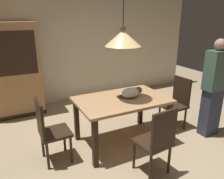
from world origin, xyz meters
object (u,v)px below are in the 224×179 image
(hutch_bookcase, at_px, (11,73))
(person_standing, at_px, (214,89))
(chair_left_side, at_px, (49,129))
(dining_table, at_px, (122,105))
(chair_near_front, at_px, (157,139))
(cat_sleeping, at_px, (132,92))
(chair_right_side, at_px, (177,101))
(pendant_lamp, at_px, (123,38))

(hutch_bookcase, height_order, person_standing, hutch_bookcase)
(hutch_bookcase, xyz_separation_m, person_standing, (2.91, -2.34, -0.07))
(hutch_bookcase, bearing_deg, person_standing, -38.84)
(chair_left_side, relative_size, person_standing, 0.57)
(chair_left_side, xyz_separation_m, hutch_bookcase, (-0.31, 1.89, 0.38))
(dining_table, xyz_separation_m, person_standing, (1.47, -0.45, 0.17))
(chair_near_front, bearing_deg, person_standing, 16.40)
(chair_near_front, height_order, cat_sleeping, chair_near_front)
(chair_near_front, height_order, person_standing, person_standing)
(dining_table, height_order, person_standing, person_standing)
(chair_right_side, distance_m, chair_left_side, 2.26)
(cat_sleeping, xyz_separation_m, person_standing, (1.30, -0.45, -0.01))
(chair_right_side, relative_size, chair_near_front, 1.00)
(chair_right_side, height_order, person_standing, person_standing)
(pendant_lamp, relative_size, person_standing, 0.80)
(cat_sleeping, bearing_deg, chair_left_side, -179.97)
(dining_table, height_order, pendant_lamp, pendant_lamp)
(dining_table, bearing_deg, pendant_lamp, 90.00)
(chair_near_front, xyz_separation_m, hutch_bookcase, (-1.44, 2.77, 0.38))
(dining_table, bearing_deg, chair_left_side, -179.91)
(hutch_bookcase, bearing_deg, dining_table, -52.80)
(pendant_lamp, bearing_deg, cat_sleeping, -0.42)
(dining_table, height_order, chair_right_side, chair_right_side)
(chair_left_side, bearing_deg, hutch_bookcase, 99.25)
(cat_sleeping, height_order, person_standing, person_standing)
(cat_sleeping, distance_m, pendant_lamp, 0.85)
(cat_sleeping, distance_m, person_standing, 1.38)
(cat_sleeping, height_order, hutch_bookcase, hutch_bookcase)
(dining_table, relative_size, hutch_bookcase, 0.76)
(dining_table, xyz_separation_m, chair_right_side, (1.13, 0.00, -0.14))
(chair_right_side, bearing_deg, chair_left_side, -179.85)
(chair_near_front, bearing_deg, dining_table, 90.53)
(hutch_bookcase, bearing_deg, chair_right_side, -36.36)
(chair_near_front, relative_size, hutch_bookcase, 0.50)
(chair_left_side, bearing_deg, chair_right_side, 0.15)
(chair_right_side, bearing_deg, pendant_lamp, -179.79)
(dining_table, bearing_deg, hutch_bookcase, 127.20)
(cat_sleeping, relative_size, pendant_lamp, 0.31)
(chair_left_side, bearing_deg, dining_table, 0.09)
(chair_near_front, distance_m, chair_left_side, 1.43)
(chair_near_front, relative_size, cat_sleeping, 2.33)
(person_standing, bearing_deg, dining_table, 163.06)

